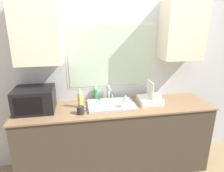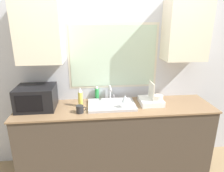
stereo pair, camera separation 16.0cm
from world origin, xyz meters
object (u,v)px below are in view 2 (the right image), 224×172
spray_bottle (80,97)px  soap_bottle (97,94)px  dish_rack (152,100)px  wine_glass (125,99)px  faucet (110,92)px  microwave (36,98)px  mug_near_sink (80,109)px

spray_bottle → soap_bottle: size_ratio=1.37×
soap_bottle → dish_rack: bearing=-17.9°
wine_glass → faucet: bearing=113.0°
dish_rack → spray_bottle: 0.91m
faucet → dish_rack: size_ratio=0.68×
dish_rack → soap_bottle: (-0.70, 0.23, 0.03)m
soap_bottle → microwave: bearing=-164.4°
mug_near_sink → soap_bottle: bearing=61.8°
faucet → mug_near_sink: faucet is taller
wine_glass → dish_rack: bearing=21.3°
soap_bottle → wine_glass: (0.32, -0.37, 0.06)m
dish_rack → mug_near_sink: (-0.91, -0.17, -0.01)m
spray_bottle → wine_glass: size_ratio=1.33×
mug_near_sink → wine_glass: 0.54m
faucet → wine_glass: (0.14, -0.33, 0.02)m
spray_bottle → wine_glass: bearing=-16.8°
faucet → dish_rack: 0.55m
microwave → mug_near_sink: size_ratio=3.82×
wine_glass → spray_bottle: bearing=163.2°
spray_bottle → wine_glass: 0.56m
microwave → dish_rack: dish_rack is taller
microwave → mug_near_sink: microwave is taller
dish_rack → wine_glass: (-0.38, -0.15, 0.09)m
microwave → spray_bottle: (0.53, -0.00, -0.02)m
spray_bottle → soap_bottle: 0.30m
mug_near_sink → microwave: bearing=160.5°
faucet → spray_bottle: spray_bottle is taller
mug_near_sink → dish_rack: bearing=10.6°
dish_rack → soap_bottle: bearing=162.1°
microwave → dish_rack: size_ratio=1.57×
soap_bottle → mug_near_sink: size_ratio=1.57×
faucet → mug_near_sink: size_ratio=1.66×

